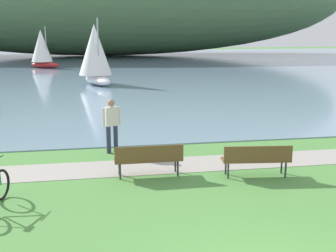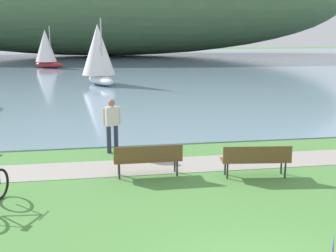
{
  "view_description": "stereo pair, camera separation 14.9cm",
  "coord_description": "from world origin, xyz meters",
  "px_view_note": "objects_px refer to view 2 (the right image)",
  "views": [
    {
      "loc": [
        -2.53,
        -5.07,
        3.75
      ],
      "look_at": [
        -0.31,
        7.25,
        1.0
      ],
      "focal_mm": 45.73,
      "sensor_mm": 36.0,
      "label": 1
    },
    {
      "loc": [
        -2.38,
        -5.1,
        3.75
      ],
      "look_at": [
        -0.31,
        7.25,
        1.0
      ],
      "focal_mm": 45.73,
      "sensor_mm": 36.0,
      "label": 2
    }
  ],
  "objects_px": {
    "park_bench_further_along": "(256,158)",
    "person_at_shoreline": "(112,122)",
    "sailboat_nearest_to_shore": "(98,54)",
    "sailboat_mid_bay": "(46,48)",
    "park_bench_near_camera": "(148,158)"
  },
  "relations": [
    {
      "from": "person_at_shoreline",
      "to": "sailboat_mid_bay",
      "type": "distance_m",
      "value": 34.66
    },
    {
      "from": "park_bench_further_along",
      "to": "sailboat_mid_bay",
      "type": "relative_size",
      "value": 0.42
    },
    {
      "from": "person_at_shoreline",
      "to": "sailboat_nearest_to_shore",
      "type": "xyz_separation_m",
      "value": [
        -0.23,
        18.21,
        1.27
      ]
    },
    {
      "from": "park_bench_further_along",
      "to": "person_at_shoreline",
      "type": "distance_m",
      "value": 4.74
    },
    {
      "from": "person_at_shoreline",
      "to": "sailboat_nearest_to_shore",
      "type": "distance_m",
      "value": 18.26
    },
    {
      "from": "sailboat_nearest_to_shore",
      "to": "park_bench_further_along",
      "type": "bearing_deg",
      "value": -79.72
    },
    {
      "from": "person_at_shoreline",
      "to": "sailboat_nearest_to_shore",
      "type": "height_order",
      "value": "sailboat_nearest_to_shore"
    },
    {
      "from": "park_bench_near_camera",
      "to": "sailboat_mid_bay",
      "type": "distance_m",
      "value": 37.29
    },
    {
      "from": "park_bench_further_along",
      "to": "sailboat_mid_bay",
      "type": "bearing_deg",
      "value": 103.91
    },
    {
      "from": "park_bench_near_camera",
      "to": "park_bench_further_along",
      "type": "bearing_deg",
      "value": -10.58
    },
    {
      "from": "park_bench_further_along",
      "to": "sailboat_mid_bay",
      "type": "height_order",
      "value": "sailboat_mid_bay"
    },
    {
      "from": "person_at_shoreline",
      "to": "sailboat_nearest_to_shore",
      "type": "bearing_deg",
      "value": 90.72
    },
    {
      "from": "park_bench_further_along",
      "to": "sailboat_nearest_to_shore",
      "type": "height_order",
      "value": "sailboat_nearest_to_shore"
    },
    {
      "from": "park_bench_near_camera",
      "to": "sailboat_nearest_to_shore",
      "type": "distance_m",
      "value": 20.81
    },
    {
      "from": "person_at_shoreline",
      "to": "park_bench_near_camera",
      "type": "bearing_deg",
      "value": -71.65
    }
  ]
}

